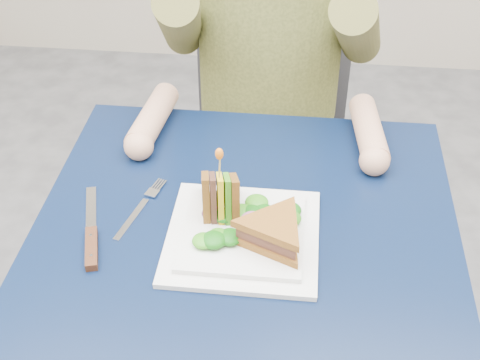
# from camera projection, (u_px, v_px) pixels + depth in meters

# --- Properties ---
(table) EXTENTS (0.75, 0.75, 0.73)m
(table) POSITION_uv_depth(u_px,v_px,m) (245.00, 261.00, 1.22)
(table) COLOR black
(table) RESTS_ON ground
(chair) EXTENTS (0.42, 0.40, 0.93)m
(chair) POSITION_uv_depth(u_px,v_px,m) (270.00, 113.00, 1.82)
(chair) COLOR #47474C
(chair) RESTS_ON ground
(plate) EXTENTS (0.26, 0.26, 0.02)m
(plate) POSITION_uv_depth(u_px,v_px,m) (243.00, 235.00, 1.15)
(plate) COLOR white
(plate) RESTS_ON table
(sandwich_flat) EXTENTS (0.19, 0.19, 0.05)m
(sandwich_flat) POSITION_uv_depth(u_px,v_px,m) (274.00, 232.00, 1.10)
(sandwich_flat) COLOR brown
(sandwich_flat) RESTS_ON plate
(sandwich_upright) EXTENTS (0.09, 0.14, 0.14)m
(sandwich_upright) POSITION_uv_depth(u_px,v_px,m) (220.00, 197.00, 1.16)
(sandwich_upright) COLOR brown
(sandwich_upright) RESTS_ON plate
(fork) EXTENTS (0.06, 0.18, 0.01)m
(fork) POSITION_uv_depth(u_px,v_px,m) (139.00, 210.00, 1.21)
(fork) COLOR silver
(fork) RESTS_ON table
(knife) EXTENTS (0.08, 0.22, 0.02)m
(knife) POSITION_uv_depth(u_px,v_px,m) (91.00, 241.00, 1.14)
(knife) COLOR silver
(knife) RESTS_ON table
(toothpick) EXTENTS (0.01, 0.01, 0.06)m
(toothpick) POSITION_uv_depth(u_px,v_px,m) (220.00, 167.00, 1.12)
(toothpick) COLOR tan
(toothpick) RESTS_ON sandwich_upright
(toothpick_frill) EXTENTS (0.01, 0.01, 0.02)m
(toothpick_frill) POSITION_uv_depth(u_px,v_px,m) (219.00, 154.00, 1.10)
(toothpick_frill) COLOR orange
(toothpick_frill) RESTS_ON sandwich_upright
(lettuce_spill) EXTENTS (0.15, 0.13, 0.02)m
(lettuce_spill) POSITION_uv_depth(u_px,v_px,m) (246.00, 222.00, 1.14)
(lettuce_spill) COLOR #337A14
(lettuce_spill) RESTS_ON plate
(onion_ring) EXTENTS (0.04, 0.04, 0.02)m
(onion_ring) POSITION_uv_depth(u_px,v_px,m) (252.00, 223.00, 1.13)
(onion_ring) COLOR #9E4C7A
(onion_ring) RESTS_ON plate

